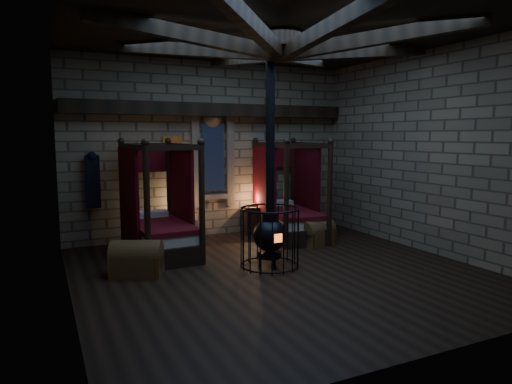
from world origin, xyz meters
name	(u,v)px	position (x,y,z in m)	size (l,w,h in m)	color
room	(279,59)	(0.00, 0.09, 3.74)	(7.02, 7.02, 4.29)	black
bed_left	(159,227)	(-1.67, 2.16, 0.56)	(1.24, 2.23, 2.28)	black
bed_right	(288,214)	(1.54, 2.43, 0.56)	(1.40, 2.30, 2.27)	black
trunk_left	(137,259)	(-2.37, 0.91, 0.28)	(1.01, 0.86, 0.64)	brown
trunk_right	(316,233)	(1.72, 1.46, 0.26)	(0.91, 0.71, 0.59)	brown
nightstand_left	(181,226)	(-0.93, 3.14, 0.34)	(0.46, 0.44, 0.81)	black
nightstand_right	(253,220)	(0.93, 3.12, 0.35)	(0.51, 0.50, 0.75)	black
stove	(270,232)	(-0.03, 0.35, 0.66)	(1.10, 1.10, 4.05)	black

